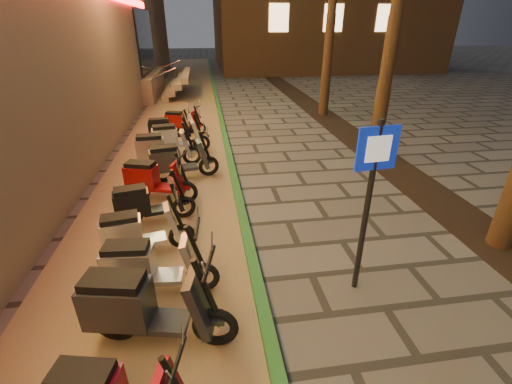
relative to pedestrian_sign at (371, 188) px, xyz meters
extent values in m
plane|color=#474442|center=(-0.57, -1.32, -1.67)|extent=(120.00, 120.00, 0.00)
cube|color=#8C7251|center=(-3.17, 8.68, -1.67)|extent=(3.40, 60.00, 0.01)
cube|color=#26662B|center=(-1.47, 8.68, -1.62)|extent=(0.18, 60.00, 0.10)
cube|color=black|center=(3.03, 3.68, -1.66)|extent=(1.20, 40.00, 0.02)
cube|color=black|center=(-5.02, 16.68, 1.13)|extent=(0.08, 5.00, 3.00)
cube|color=gray|center=(-7.07, 16.68, -1.07)|extent=(5.00, 6.00, 1.20)
cube|color=gray|center=(-4.07, 16.68, -1.52)|extent=(0.35, 5.00, 0.30)
cube|color=gray|center=(-3.72, 16.68, -1.22)|extent=(0.35, 5.00, 0.30)
cube|color=gray|center=(-3.37, 16.68, -0.92)|extent=(0.35, 5.00, 0.30)
cube|color=gray|center=(-3.02, 16.68, -0.62)|extent=(0.35, 5.00, 0.30)
cylinder|color=silver|center=(-4.47, 14.68, -0.42)|extent=(2.09, 0.06, 0.81)
cylinder|color=silver|center=(-4.47, 18.68, -0.42)|extent=(2.09, 0.06, 0.81)
cube|color=#EFC383|center=(3.43, 22.65, 2.33)|extent=(1.40, 0.06, 1.80)
cube|color=#EFC383|center=(7.43, 22.65, 2.33)|extent=(1.40, 0.06, 1.80)
cube|color=#EFC383|center=(11.43, 22.65, 2.33)|extent=(1.40, 0.06, 1.80)
cylinder|color=#472D19|center=(3.03, 5.68, 1.18)|extent=(0.40, 0.40, 5.70)
cylinder|color=#472D19|center=(3.03, 10.68, 1.30)|extent=(0.40, 0.40, 5.95)
cylinder|color=black|center=(0.00, 0.01, -0.38)|extent=(0.08, 0.08, 2.58)
cube|color=#0D23A9|center=(0.00, -0.01, 0.55)|extent=(0.57, 0.09, 0.57)
cube|color=white|center=(0.00, -0.03, 0.55)|extent=(0.33, 0.06, 0.33)
cube|color=black|center=(-3.35, -1.53, -0.92)|extent=(0.60, 0.40, 0.11)
cylinder|color=black|center=(-2.51, -1.72, -0.96)|extent=(0.25, 0.11, 0.66)
cylinder|color=black|center=(-2.46, -1.73, -0.67)|extent=(0.15, 0.51, 0.04)
torus|color=black|center=(-3.36, -0.49, -1.38)|extent=(0.59, 0.23, 0.58)
cylinder|color=silver|center=(-3.36, -0.49, -1.38)|extent=(0.18, 0.14, 0.16)
torus|color=black|center=(-2.14, -0.75, -1.38)|extent=(0.59, 0.23, 0.58)
cylinder|color=silver|center=(-2.14, -0.75, -1.38)|extent=(0.18, 0.14, 0.16)
cube|color=#242529|center=(-2.76, -0.62, -1.34)|extent=(0.68, 0.50, 0.09)
cube|color=#242529|center=(-3.27, -0.51, -1.06)|extent=(0.85, 0.57, 0.56)
cube|color=black|center=(-3.27, -0.51, -0.73)|extent=(0.75, 0.49, 0.13)
cube|color=#242529|center=(-2.29, -0.71, -1.00)|extent=(0.38, 0.50, 0.78)
cylinder|color=black|center=(-2.21, -0.73, -0.78)|extent=(0.32, 0.14, 0.83)
cylinder|color=black|center=(-2.16, -0.74, -0.42)|extent=(0.18, 0.64, 0.05)
cube|color=#242529|center=(-2.14, -0.75, -1.25)|extent=(0.27, 0.20, 0.07)
torus|color=black|center=(-3.38, 0.33, -1.42)|extent=(0.52, 0.14, 0.51)
cylinder|color=silver|center=(-3.38, 0.33, -1.42)|extent=(0.14, 0.11, 0.14)
torus|color=black|center=(-2.28, 0.25, -1.42)|extent=(0.52, 0.14, 0.51)
cylinder|color=silver|center=(-2.28, 0.25, -1.42)|extent=(0.14, 0.11, 0.14)
cube|color=#ADAEB6|center=(-2.84, 0.29, -1.38)|extent=(0.56, 0.37, 0.08)
cube|color=#ADAEB6|center=(-3.30, 0.33, -1.13)|extent=(0.71, 0.43, 0.49)
cube|color=black|center=(-3.30, 0.33, -0.85)|extent=(0.63, 0.36, 0.12)
cube|color=#ADAEB6|center=(-2.42, 0.26, -1.08)|extent=(0.29, 0.41, 0.69)
cylinder|color=black|center=(-2.35, 0.25, -0.89)|extent=(0.27, 0.09, 0.73)
cylinder|color=black|center=(-2.30, 0.25, -0.57)|extent=(0.09, 0.57, 0.04)
cube|color=#ADAEB6|center=(-2.28, 0.25, -1.30)|extent=(0.23, 0.15, 0.06)
torus|color=black|center=(-3.66, 1.24, -1.43)|extent=(0.49, 0.17, 0.48)
cylinder|color=silver|center=(-3.66, 1.24, -1.43)|extent=(0.14, 0.11, 0.13)
torus|color=black|center=(-2.64, 1.42, -1.43)|extent=(0.49, 0.17, 0.48)
cylinder|color=silver|center=(-2.64, 1.42, -1.43)|extent=(0.14, 0.11, 0.13)
cube|color=silver|center=(-3.16, 1.33, -1.39)|extent=(0.55, 0.40, 0.07)
cube|color=silver|center=(-3.58, 1.26, -1.16)|extent=(0.70, 0.46, 0.46)
cube|color=black|center=(-3.58, 1.26, -0.90)|extent=(0.61, 0.39, 0.11)
cube|color=silver|center=(-2.77, 1.40, -1.12)|extent=(0.31, 0.41, 0.65)
cylinder|color=black|center=(-2.70, 1.41, -0.93)|extent=(0.26, 0.11, 0.68)
cylinder|color=black|center=(-2.66, 1.42, -0.64)|extent=(0.13, 0.53, 0.04)
cube|color=silver|center=(-2.64, 1.42, -1.32)|extent=(0.22, 0.16, 0.06)
torus|color=black|center=(-3.67, 2.27, -1.43)|extent=(0.49, 0.20, 0.49)
cylinder|color=silver|center=(-3.67, 2.27, -1.43)|extent=(0.15, 0.12, 0.13)
torus|color=black|center=(-2.65, 2.49, -1.43)|extent=(0.49, 0.20, 0.49)
cylinder|color=silver|center=(-2.65, 2.49, -1.43)|extent=(0.15, 0.12, 0.13)
cube|color=black|center=(-3.17, 2.38, -1.39)|extent=(0.57, 0.42, 0.07)
cube|color=black|center=(-3.60, 2.29, -1.16)|extent=(0.72, 0.49, 0.47)
cube|color=black|center=(-3.60, 2.29, -0.89)|extent=(0.63, 0.42, 0.11)
cube|color=black|center=(-2.78, 2.47, -1.11)|extent=(0.32, 0.42, 0.66)
cylinder|color=black|center=(-2.71, 2.48, -0.92)|extent=(0.26, 0.12, 0.69)
cylinder|color=black|center=(-2.67, 2.49, -0.62)|extent=(0.16, 0.54, 0.04)
cube|color=black|center=(-2.65, 2.49, -1.32)|extent=(0.23, 0.17, 0.06)
torus|color=black|center=(-3.67, 3.53, -1.41)|extent=(0.52, 0.25, 0.51)
cylinder|color=silver|center=(-3.67, 3.53, -1.41)|extent=(0.16, 0.14, 0.14)
torus|color=black|center=(-2.61, 3.20, -1.41)|extent=(0.52, 0.25, 0.51)
cylinder|color=silver|center=(-2.61, 3.20, -1.41)|extent=(0.16, 0.14, 0.14)
cube|color=maroon|center=(-3.15, 3.37, -1.37)|extent=(0.62, 0.49, 0.08)
cube|color=maroon|center=(-3.59, 3.51, -1.13)|extent=(0.77, 0.57, 0.49)
cube|color=black|center=(-3.59, 3.51, -0.84)|extent=(0.68, 0.49, 0.12)
cube|color=maroon|center=(-2.74, 3.24, -1.08)|extent=(0.37, 0.46, 0.69)
cylinder|color=black|center=(-2.68, 3.22, -0.88)|extent=(0.28, 0.15, 0.73)
cylinder|color=black|center=(-2.63, 3.20, -0.57)|extent=(0.22, 0.56, 0.04)
cube|color=maroon|center=(-2.61, 3.20, -1.30)|extent=(0.25, 0.20, 0.06)
torus|color=black|center=(-3.24, 4.37, -1.40)|extent=(0.55, 0.21, 0.54)
cylinder|color=silver|center=(-3.24, 4.37, -1.40)|extent=(0.16, 0.13, 0.15)
torus|color=black|center=(-2.09, 4.61, -1.40)|extent=(0.55, 0.21, 0.54)
cylinder|color=silver|center=(-2.09, 4.61, -1.40)|extent=(0.16, 0.13, 0.15)
cube|color=#292B2E|center=(-2.68, 4.49, -1.36)|extent=(0.63, 0.46, 0.08)
cube|color=#292B2E|center=(-3.16, 4.39, -1.10)|extent=(0.80, 0.54, 0.52)
cube|color=black|center=(-3.16, 4.39, -0.79)|extent=(0.70, 0.46, 0.13)
cube|color=#292B2E|center=(-2.24, 4.58, -1.04)|extent=(0.36, 0.47, 0.73)
cylinder|color=black|center=(-2.17, 4.59, -0.84)|extent=(0.30, 0.13, 0.77)
cylinder|color=black|center=(-2.11, 4.60, -0.50)|extent=(0.17, 0.60, 0.05)
cube|color=#292B2E|center=(-2.09, 4.61, -1.27)|extent=(0.25, 0.19, 0.06)
torus|color=black|center=(-3.72, 5.38, -1.40)|extent=(0.56, 0.16, 0.55)
cylinder|color=silver|center=(-3.72, 5.38, -1.40)|extent=(0.16, 0.12, 0.15)
torus|color=black|center=(-2.54, 5.49, -1.40)|extent=(0.56, 0.16, 0.55)
cylinder|color=silver|center=(-2.54, 5.49, -1.40)|extent=(0.16, 0.12, 0.15)
cube|color=#ACACB4|center=(-3.14, 5.44, -1.35)|extent=(0.61, 0.41, 0.08)
cube|color=#ACACB4|center=(-3.64, 5.39, -1.09)|extent=(0.77, 0.47, 0.53)
cube|color=black|center=(-3.64, 5.39, -0.79)|extent=(0.68, 0.40, 0.13)
cube|color=#ACACB4|center=(-2.69, 5.48, -1.04)|extent=(0.32, 0.45, 0.74)
cylinder|color=black|center=(-2.62, 5.49, -0.83)|extent=(0.29, 0.10, 0.78)
cylinder|color=black|center=(-2.56, 5.49, -0.49)|extent=(0.10, 0.61, 0.05)
cube|color=#ACACB4|center=(-2.54, 5.49, -1.27)|extent=(0.24, 0.17, 0.06)
torus|color=black|center=(-3.42, 6.36, -1.40)|extent=(0.55, 0.19, 0.54)
cylinder|color=silver|center=(-3.42, 6.36, -1.40)|extent=(0.16, 0.13, 0.15)
torus|color=black|center=(-2.28, 6.55, -1.40)|extent=(0.55, 0.19, 0.54)
cylinder|color=silver|center=(-2.28, 6.55, -1.40)|extent=(0.16, 0.13, 0.15)
cube|color=white|center=(-2.86, 6.45, -1.36)|extent=(0.62, 0.44, 0.08)
cube|color=white|center=(-3.34, 6.38, -1.10)|extent=(0.78, 0.51, 0.52)
cube|color=black|center=(-3.34, 6.38, -0.80)|extent=(0.69, 0.43, 0.12)
cube|color=white|center=(-2.42, 6.53, -1.05)|extent=(0.34, 0.45, 0.73)
cylinder|color=black|center=(-2.35, 6.54, -0.84)|extent=(0.29, 0.12, 0.77)
cylinder|color=black|center=(-2.30, 6.55, -0.51)|extent=(0.14, 0.60, 0.05)
cube|color=white|center=(-2.28, 6.55, -1.28)|extent=(0.25, 0.18, 0.06)
torus|color=black|center=(-3.69, 7.47, -1.42)|extent=(0.51, 0.13, 0.50)
cylinder|color=silver|center=(-3.69, 7.47, -1.42)|extent=(0.14, 0.11, 0.14)
torus|color=black|center=(-2.61, 7.55, -1.42)|extent=(0.51, 0.13, 0.50)
cylinder|color=silver|center=(-2.61, 7.55, -1.42)|extent=(0.14, 0.11, 0.14)
cube|color=black|center=(-3.16, 7.51, -1.38)|extent=(0.55, 0.37, 0.08)
cube|color=black|center=(-3.62, 7.48, -1.14)|extent=(0.70, 0.41, 0.48)
cube|color=black|center=(-3.62, 7.48, -0.86)|extent=(0.62, 0.35, 0.12)
cube|color=black|center=(-2.75, 7.54, -1.09)|extent=(0.28, 0.40, 0.68)
cylinder|color=black|center=(-2.68, 7.54, -0.90)|extent=(0.27, 0.09, 0.72)
cylinder|color=black|center=(-2.63, 7.55, -0.59)|extent=(0.08, 0.56, 0.04)
cube|color=black|center=(-2.61, 7.55, -1.30)|extent=(0.22, 0.15, 0.06)
torus|color=black|center=(-3.28, 8.72, -1.44)|extent=(0.47, 0.22, 0.46)
cylinder|color=silver|center=(-3.28, 8.72, -1.44)|extent=(0.15, 0.12, 0.12)
torus|color=black|center=(-2.33, 8.42, -1.44)|extent=(0.47, 0.22, 0.46)
cylinder|color=silver|center=(-2.33, 8.42, -1.44)|extent=(0.15, 0.12, 0.12)
cube|color=maroon|center=(-2.81, 8.57, -1.40)|extent=(0.56, 0.43, 0.07)
cube|color=maroon|center=(-3.21, 8.70, -1.18)|extent=(0.69, 0.51, 0.44)
cube|color=black|center=(-3.21, 8.70, -0.93)|extent=(0.61, 0.43, 0.11)
cube|color=maroon|center=(-2.45, 8.46, -1.14)|extent=(0.33, 0.41, 0.62)
cylinder|color=black|center=(-2.39, 8.44, -0.96)|extent=(0.25, 0.13, 0.66)
cylinder|color=black|center=(-2.35, 8.43, -0.68)|extent=(0.19, 0.50, 0.04)
cube|color=maroon|center=(-2.33, 8.42, -1.33)|extent=(0.22, 0.18, 0.05)
camera|label=1|loc=(-2.08, -3.80, 1.93)|focal=24.00mm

